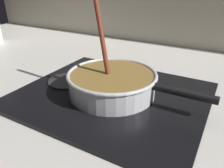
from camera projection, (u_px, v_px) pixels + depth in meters
ground at (54, 110)px, 0.67m from camera, size 2.40×1.60×0.04m
hob_plate at (112, 95)px, 0.70m from camera, size 0.56×0.48×0.01m
burner_ring at (112, 92)px, 0.69m from camera, size 0.20×0.20×0.01m
spare_burner at (68, 81)px, 0.77m from camera, size 0.13×0.13×0.01m
cooking_pan at (113, 82)px, 0.68m from camera, size 0.43×0.27×0.28m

